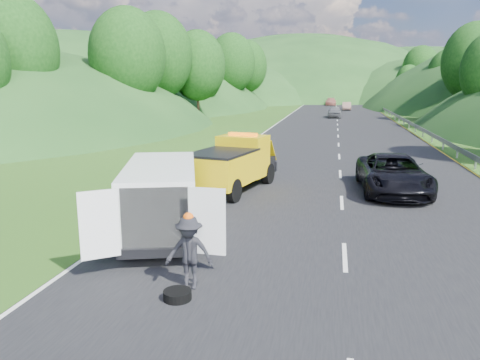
% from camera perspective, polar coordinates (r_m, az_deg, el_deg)
% --- Properties ---
extents(ground, '(320.00, 320.00, 0.00)m').
position_cam_1_polar(ground, '(15.32, 1.16, -5.98)').
color(ground, '#38661E').
rests_on(ground, ground).
extents(road_surface, '(14.00, 200.00, 0.02)m').
position_cam_1_polar(road_surface, '(54.57, 11.80, 6.63)').
color(road_surface, black).
rests_on(road_surface, ground).
extents(guardrail, '(0.06, 140.00, 1.52)m').
position_cam_1_polar(guardrail, '(67.47, 18.00, 7.23)').
color(guardrail, gray).
rests_on(guardrail, ground).
extents(tree_line_left, '(14.00, 140.00, 14.00)m').
position_cam_1_polar(tree_line_left, '(77.57, -4.91, 8.28)').
color(tree_line_left, '#24581A').
rests_on(tree_line_left, ground).
extents(tree_line_right, '(14.00, 140.00, 14.00)m').
position_cam_1_polar(tree_line_right, '(77.27, 26.83, 7.05)').
color(tree_line_right, '#24581A').
rests_on(tree_line_right, ground).
extents(hills_backdrop, '(201.00, 288.60, 44.00)m').
position_cam_1_polar(hills_backdrop, '(149.19, 12.99, 9.68)').
color(hills_backdrop, '#2D5B23').
rests_on(hills_backdrop, ground).
extents(tow_truck, '(3.27, 6.01, 2.45)m').
position_cam_1_polar(tow_truck, '(20.51, -0.82, 2.02)').
color(tow_truck, black).
rests_on(tow_truck, ground).
extents(white_van, '(4.49, 6.87, 2.26)m').
position_cam_1_polar(white_van, '(14.60, -9.56, -1.83)').
color(white_van, black).
rests_on(white_van, ground).
extents(woman, '(0.43, 0.57, 1.50)m').
position_cam_1_polar(woman, '(16.72, -10.82, -4.66)').
color(woman, white).
rests_on(woman, ground).
extents(child, '(0.51, 0.42, 0.94)m').
position_cam_1_polar(child, '(14.22, -6.21, -7.47)').
color(child, '#D6B972').
rests_on(child, ground).
extents(worker, '(1.15, 0.71, 1.71)m').
position_cam_1_polar(worker, '(11.17, -6.11, -13.01)').
color(worker, black).
rests_on(worker, ground).
extents(suitcase, '(0.42, 0.29, 0.62)m').
position_cam_1_polar(suitcase, '(16.33, -14.45, -4.09)').
color(suitcase, '#5C5E46').
rests_on(suitcase, ground).
extents(spare_tire, '(0.63, 0.63, 0.20)m').
position_cam_1_polar(spare_tire, '(10.67, -7.63, -14.31)').
color(spare_tire, black).
rests_on(spare_tire, ground).
extents(passing_suv, '(2.97, 5.95, 1.62)m').
position_cam_1_polar(passing_suv, '(21.31, 18.02, -1.47)').
color(passing_suv, black).
rests_on(passing_suv, ground).
extents(dist_car_a, '(1.82, 4.52, 1.54)m').
position_cam_1_polar(dist_car_a, '(65.62, 11.44, 7.46)').
color(dist_car_a, '#525258').
rests_on(dist_car_a, ground).
extents(dist_car_b, '(1.45, 4.15, 1.37)m').
position_cam_1_polar(dist_car_b, '(84.15, 12.85, 8.30)').
color(dist_car_b, '#795A51').
rests_on(dist_car_b, ground).
extents(dist_car_c, '(2.17, 5.33, 1.55)m').
position_cam_1_polar(dist_car_c, '(101.13, 11.00, 8.91)').
color(dist_car_c, '#AB6455').
rests_on(dist_car_c, ground).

